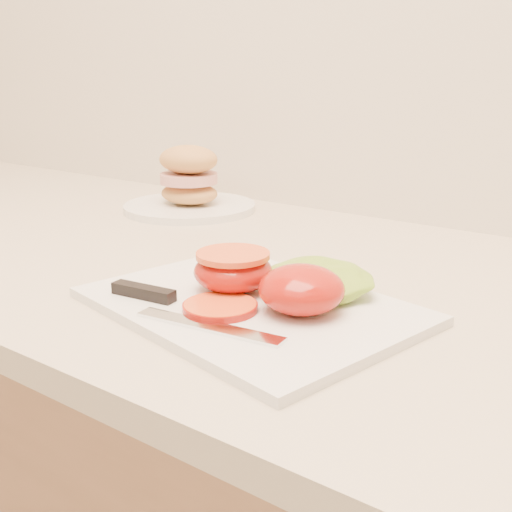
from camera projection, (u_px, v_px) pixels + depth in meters
The scene contains 7 objects.
cutting_board at pixel (250, 306), 0.64m from camera, with size 0.32×0.23×0.01m, color white.
tomato_half_dome at pixel (302, 289), 0.61m from camera, with size 0.08×0.08×0.05m, color #B01B0C.
tomato_half_cut at pixel (233, 270), 0.67m from camera, with size 0.08×0.08×0.04m.
tomato_slice_0 at pixel (220, 307), 0.62m from camera, with size 0.07×0.07×0.01m, color orange.
lettuce_leaf_0 at pixel (318, 280), 0.67m from camera, with size 0.12×0.09×0.03m, color #93BA31.
knife at pixel (167, 304), 0.62m from camera, with size 0.22×0.05×0.01m.
sandwich_plate at pixel (189, 188), 1.08m from camera, with size 0.22×0.22×0.11m.
Camera 1 is at (0.03, 1.07, 1.17)m, focal length 45.00 mm.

